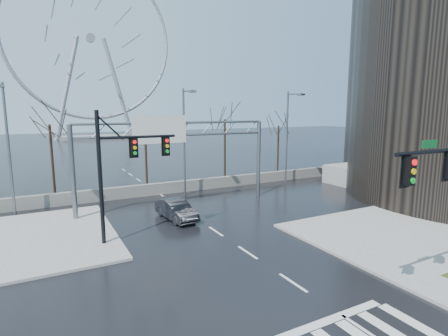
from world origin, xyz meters
TOP-DOWN VIEW (x-y plane):
  - ground at (0.00, 0.00)m, footprint 260.00×260.00m
  - sidewalk_right_ext at (10.00, 2.00)m, footprint 12.00×10.00m
  - sidewalk_far at (-11.00, 12.00)m, footprint 10.00×12.00m
  - barrier_wall at (0.00, 20.00)m, footprint 52.00×0.50m
  - signal_mast_far at (-5.87, 8.96)m, footprint 4.72×0.41m
  - sign_gantry at (-0.38, 14.96)m, footprint 16.36×0.40m
  - streetlight_left at (-12.00, 18.16)m, footprint 0.50×2.55m
  - streetlight_mid at (2.00, 18.16)m, footprint 0.50×2.55m
  - streetlight_right at (14.00, 18.16)m, footprint 0.50×2.55m
  - tree_left at (-9.00, 23.50)m, footprint 3.75×3.75m
  - tree_center at (0.00, 24.50)m, footprint 3.25×3.25m
  - tree_right at (9.00, 23.50)m, footprint 3.90×3.90m
  - tree_far_right at (17.00, 24.00)m, footprint 3.40×3.40m
  - ferris_wheel at (5.00, 95.00)m, footprint 45.00×6.00m
  - car at (-1.39, 11.76)m, footprint 2.03×4.61m

SIDE VIEW (x-z plane):
  - ground at x=0.00m, z-range 0.00..0.00m
  - sidewalk_right_ext at x=10.00m, z-range 0.00..0.15m
  - sidewalk_far at x=-11.00m, z-range 0.00..0.15m
  - barrier_wall at x=0.00m, z-range 0.00..1.10m
  - car at x=-1.39m, z-range 0.00..1.47m
  - signal_mast_far at x=-5.87m, z-range 0.83..8.83m
  - tree_center at x=0.00m, z-range 1.92..8.42m
  - sign_gantry at x=-0.38m, z-range 1.38..8.98m
  - tree_far_right at x=17.00m, z-range 2.01..8.81m
  - streetlight_left at x=-12.00m, z-range 0.89..10.89m
  - streetlight_mid at x=2.00m, z-range 0.89..10.89m
  - streetlight_right at x=14.00m, z-range 0.89..10.89m
  - tree_left at x=-9.00m, z-range 2.23..9.73m
  - tree_right at x=9.00m, z-range 2.32..10.12m
  - ferris_wheel at x=5.00m, z-range 0.68..51.59m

